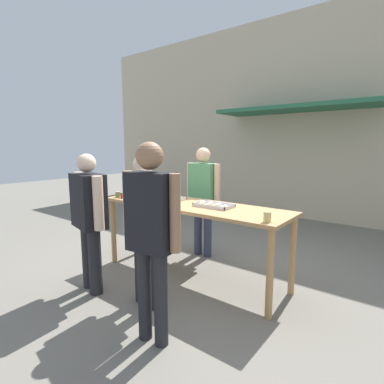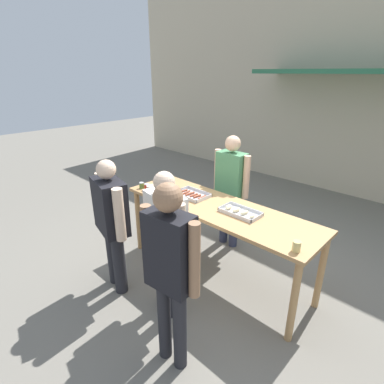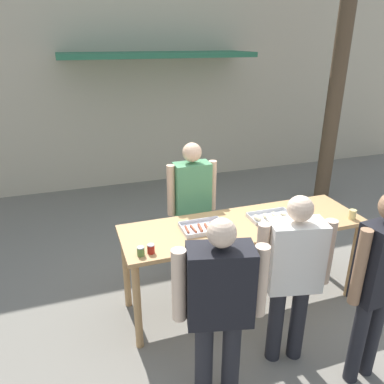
# 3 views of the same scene
# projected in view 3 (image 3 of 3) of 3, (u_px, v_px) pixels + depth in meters

# --- Properties ---
(ground_plane) EXTENTS (24.00, 24.00, 0.00)m
(ground_plane) POSITION_uv_depth(u_px,v_px,m) (240.00, 300.00, 4.10)
(ground_plane) COLOR slate
(building_facade_back) EXTENTS (12.00, 1.11, 4.50)m
(building_facade_back) POSITION_uv_depth(u_px,v_px,m) (151.00, 62.00, 6.72)
(building_facade_back) COLOR beige
(building_facade_back) RESTS_ON ground
(serving_table) EXTENTS (2.46, 0.74, 0.94)m
(serving_table) POSITION_uv_depth(u_px,v_px,m) (244.00, 233.00, 3.78)
(serving_table) COLOR tan
(serving_table) RESTS_ON ground
(food_tray_sausages) EXTENTS (0.42, 0.29, 0.04)m
(food_tray_sausages) POSITION_uv_depth(u_px,v_px,m) (203.00, 228.00, 3.63)
(food_tray_sausages) COLOR silver
(food_tray_sausages) RESTS_ON serving_table
(food_tray_buns) EXTENTS (0.45, 0.25, 0.06)m
(food_tray_buns) POSITION_uv_depth(u_px,v_px,m) (270.00, 217.00, 3.84)
(food_tray_buns) COLOR silver
(food_tray_buns) RESTS_ON serving_table
(condiment_jar_mustard) EXTENTS (0.06, 0.06, 0.08)m
(condiment_jar_mustard) POSITION_uv_depth(u_px,v_px,m) (141.00, 251.00, 3.17)
(condiment_jar_mustard) COLOR #567A38
(condiment_jar_mustard) RESTS_ON serving_table
(condiment_jar_ketchup) EXTENTS (0.06, 0.06, 0.08)m
(condiment_jar_ketchup) POSITION_uv_depth(u_px,v_px,m) (151.00, 249.00, 3.21)
(condiment_jar_ketchup) COLOR #B22319
(condiment_jar_ketchup) RESTS_ON serving_table
(beer_cup) EXTENTS (0.07, 0.07, 0.10)m
(beer_cup) POSITION_uv_depth(u_px,v_px,m) (352.00, 214.00, 3.82)
(beer_cup) COLOR #DBC67A
(beer_cup) RESTS_ON serving_table
(person_server_behind_table) EXTENTS (0.58, 0.22, 1.62)m
(person_server_behind_table) POSITION_uv_depth(u_px,v_px,m) (192.00, 199.00, 4.23)
(person_server_behind_table) COLOR #333851
(person_server_behind_table) RESTS_ON ground
(person_customer_holding_hotdog) EXTENTS (0.67, 0.36, 1.57)m
(person_customer_holding_hotdog) POSITION_uv_depth(u_px,v_px,m) (219.00, 300.00, 2.68)
(person_customer_holding_hotdog) COLOR #232328
(person_customer_holding_hotdog) RESTS_ON ground
(person_customer_with_cup) EXTENTS (0.55, 0.25, 1.68)m
(person_customer_with_cup) POSITION_uv_depth(u_px,v_px,m) (380.00, 275.00, 2.80)
(person_customer_with_cup) COLOR #232328
(person_customer_with_cup) RESTS_ON ground
(person_customer_waiting_in_line) EXTENTS (0.63, 0.33, 1.56)m
(person_customer_waiting_in_line) POSITION_uv_depth(u_px,v_px,m) (293.00, 269.00, 3.03)
(person_customer_waiting_in_line) COLOR #232328
(person_customer_waiting_in_line) RESTS_ON ground
(utility_pole) EXTENTS (1.10, 0.25, 5.45)m
(utility_pole) POSITION_uv_depth(u_px,v_px,m) (345.00, 28.00, 5.63)
(utility_pole) COLOR brown
(utility_pole) RESTS_ON ground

